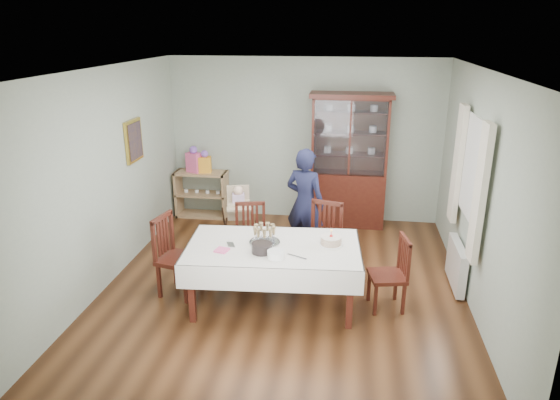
% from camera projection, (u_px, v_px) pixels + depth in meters
% --- Properties ---
extents(floor, '(5.00, 5.00, 0.00)m').
position_uv_depth(floor, '(284.00, 285.00, 6.41)').
color(floor, '#593319').
rests_on(floor, ground).
extents(room_shell, '(5.00, 5.00, 5.00)m').
position_uv_depth(room_shell, '(290.00, 146.00, 6.35)').
color(room_shell, '#9EAA99').
rests_on(room_shell, floor).
extents(dining_table, '(2.07, 1.28, 0.76)m').
position_uv_depth(dining_table, '(273.00, 275.00, 5.87)').
color(dining_table, '#461D11').
rests_on(dining_table, floor).
extents(china_cabinet, '(1.30, 0.48, 2.18)m').
position_uv_depth(china_cabinet, '(349.00, 159.00, 8.05)').
color(china_cabinet, '#461D11').
rests_on(china_cabinet, floor).
extents(sideboard, '(0.90, 0.38, 0.80)m').
position_uv_depth(sideboard, '(202.00, 194.00, 8.64)').
color(sideboard, tan).
rests_on(sideboard, floor).
extents(picture_frame, '(0.04, 0.48, 0.58)m').
position_uv_depth(picture_frame, '(134.00, 141.00, 6.91)').
color(picture_frame, gold).
rests_on(picture_frame, room_shell).
extents(window, '(0.04, 1.02, 1.22)m').
position_uv_depth(window, '(474.00, 170.00, 5.88)').
color(window, white).
rests_on(window, room_shell).
extents(curtain_left, '(0.07, 0.30, 1.55)m').
position_uv_depth(curtain_left, '(480.00, 194.00, 5.35)').
color(curtain_left, silver).
rests_on(curtain_left, room_shell).
extents(curtain_right, '(0.07, 0.30, 1.55)m').
position_uv_depth(curtain_right, '(458.00, 164.00, 6.51)').
color(curtain_right, silver).
rests_on(curtain_right, room_shell).
extents(radiator, '(0.10, 0.80, 0.55)m').
position_uv_depth(radiator, '(456.00, 265.00, 6.31)').
color(radiator, white).
rests_on(radiator, floor).
extents(chair_far_left, '(0.50, 0.50, 0.94)m').
position_uv_depth(chair_far_left, '(251.00, 252.00, 6.69)').
color(chair_far_left, '#461D11').
rests_on(chair_far_left, floor).
extents(chair_far_right, '(0.54, 0.54, 1.00)m').
position_uv_depth(chair_far_right, '(322.00, 256.00, 6.56)').
color(chair_far_right, '#461D11').
rests_on(chair_far_right, floor).
extents(chair_end_left, '(0.54, 0.54, 1.01)m').
position_uv_depth(chair_end_left, '(179.00, 271.00, 6.15)').
color(chair_end_left, '#461D11').
rests_on(chair_end_left, floor).
extents(chair_end_right, '(0.47, 0.47, 0.89)m').
position_uv_depth(chair_end_right, '(388.00, 287.00, 5.84)').
color(chair_end_right, '#461D11').
rests_on(chair_end_right, floor).
extents(woman, '(0.68, 0.57, 1.59)m').
position_uv_depth(woman, '(305.00, 203.00, 7.02)').
color(woman, black).
rests_on(woman, floor).
extents(high_chair, '(0.54, 0.54, 0.99)m').
position_uv_depth(high_chair, '(239.00, 225.00, 7.33)').
color(high_chair, black).
rests_on(high_chair, floor).
extents(champagne_tray, '(0.36, 0.36, 0.22)m').
position_uv_depth(champagne_tray, '(264.00, 237.00, 5.79)').
color(champagne_tray, silver).
rests_on(champagne_tray, dining_table).
extents(birthday_cake, '(0.28, 0.28, 0.19)m').
position_uv_depth(birthday_cake, '(331.00, 241.00, 5.75)').
color(birthday_cake, white).
rests_on(birthday_cake, dining_table).
extents(plate_stack_dark, '(0.30, 0.30, 0.11)m').
position_uv_depth(plate_stack_dark, '(262.00, 248.00, 5.56)').
color(plate_stack_dark, black).
rests_on(plate_stack_dark, dining_table).
extents(plate_stack_white, '(0.21, 0.21, 0.08)m').
position_uv_depth(plate_stack_white, '(276.00, 254.00, 5.44)').
color(plate_stack_white, white).
rests_on(plate_stack_white, dining_table).
extents(napkin_stack, '(0.17, 0.17, 0.02)m').
position_uv_depth(napkin_stack, '(222.00, 250.00, 5.61)').
color(napkin_stack, '#F05893').
rests_on(napkin_stack, dining_table).
extents(cutlery, '(0.15, 0.17, 0.01)m').
position_uv_depth(cutlery, '(228.00, 244.00, 5.77)').
color(cutlery, silver).
rests_on(cutlery, dining_table).
extents(cake_knife, '(0.23, 0.13, 0.01)m').
position_uv_depth(cake_knife, '(297.00, 257.00, 5.47)').
color(cake_knife, silver).
rests_on(cake_knife, dining_table).
extents(gift_bag_pink, '(0.28, 0.24, 0.45)m').
position_uv_depth(gift_bag_pink, '(194.00, 160.00, 8.44)').
color(gift_bag_pink, '#F05893').
rests_on(gift_bag_pink, sideboard).
extents(gift_bag_orange, '(0.23, 0.18, 0.38)m').
position_uv_depth(gift_bag_orange, '(205.00, 163.00, 8.43)').
color(gift_bag_orange, '#F9A327').
rests_on(gift_bag_orange, sideboard).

